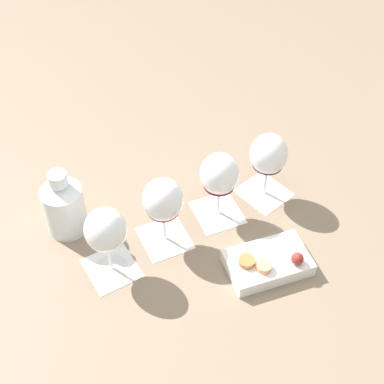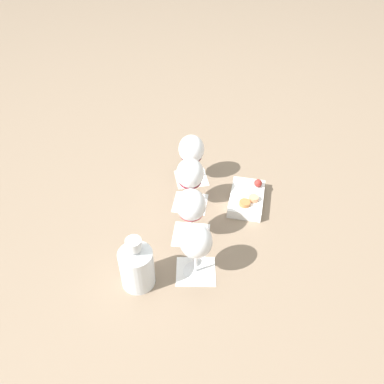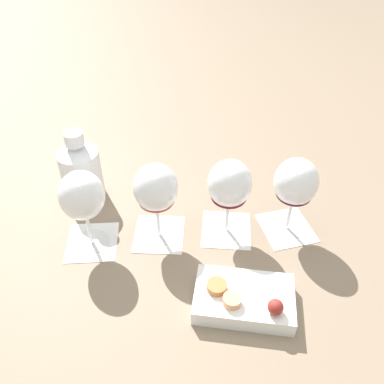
# 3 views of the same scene
# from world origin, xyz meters

# --- Properties ---
(ground_plane) EXTENTS (8.00, 8.00, 0.00)m
(ground_plane) POSITION_xyz_m (0.00, 0.00, 0.00)
(ground_plane) COLOR #7F6B56
(tasting_card_0) EXTENTS (0.14, 0.15, 0.00)m
(tasting_card_0) POSITION_xyz_m (-0.17, -0.12, 0.00)
(tasting_card_0) COLOR white
(tasting_card_0) RESTS_ON ground_plane
(tasting_card_1) EXTENTS (0.14, 0.14, 0.00)m
(tasting_card_1) POSITION_xyz_m (-0.06, -0.04, 0.00)
(tasting_card_1) COLOR white
(tasting_card_1) RESTS_ON ground_plane
(tasting_card_2) EXTENTS (0.14, 0.14, 0.00)m
(tasting_card_2) POSITION_xyz_m (0.06, 0.05, 0.00)
(tasting_card_2) COLOR white
(tasting_card_2) RESTS_ON ground_plane
(tasting_card_3) EXTENTS (0.15, 0.15, 0.00)m
(tasting_card_3) POSITION_xyz_m (0.17, 0.11, 0.00)
(tasting_card_3) COLOR white
(tasting_card_3) RESTS_ON ground_plane
(wine_glass_0) EXTENTS (0.09, 0.09, 0.17)m
(wine_glass_0) POSITION_xyz_m (-0.17, -0.12, 0.12)
(wine_glass_0) COLOR white
(wine_glass_0) RESTS_ON tasting_card_0
(wine_glass_1) EXTENTS (0.09, 0.09, 0.17)m
(wine_glass_1) POSITION_xyz_m (-0.06, -0.04, 0.12)
(wine_glass_1) COLOR white
(wine_glass_1) RESTS_ON tasting_card_1
(wine_glass_2) EXTENTS (0.09, 0.09, 0.17)m
(wine_glass_2) POSITION_xyz_m (0.06, 0.05, 0.12)
(wine_glass_2) COLOR white
(wine_glass_2) RESTS_ON tasting_card_2
(wine_glass_3) EXTENTS (0.09, 0.09, 0.17)m
(wine_glass_3) POSITION_xyz_m (0.17, 0.11, 0.12)
(wine_glass_3) COLOR white
(wine_glass_3) RESTS_ON tasting_card_3
(ceramic_vase) EXTENTS (0.09, 0.09, 0.17)m
(ceramic_vase) POSITION_xyz_m (-0.28, -0.01, 0.07)
(ceramic_vase) COLOR silver
(ceramic_vase) RESTS_ON ground_plane
(snack_dish) EXTENTS (0.20, 0.16, 0.06)m
(snack_dish) POSITION_xyz_m (0.16, -0.11, 0.02)
(snack_dish) COLOR white
(snack_dish) RESTS_ON ground_plane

